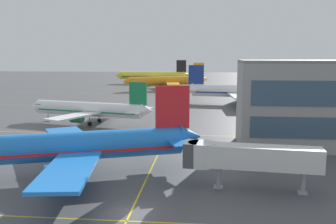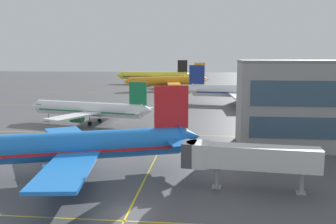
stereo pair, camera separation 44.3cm
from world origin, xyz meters
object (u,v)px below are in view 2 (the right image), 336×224
Objects in this scene: airliner_second_row at (90,109)px; jet_bridge at (239,157)px; airliner_far_right_stand at (154,76)px; airliner_third_row at (244,91)px; airliner_front_gate at (65,147)px; airliner_far_left_stand at (168,81)px.

airliner_second_row is 1.96× the size of jet_bridge.
airliner_far_right_stand reaches higher than airliner_second_row.
airliner_far_right_stand is at bearing 116.61° from airliner_third_row.
airliner_third_row reaches higher than airliner_second_row.
airliner_front_gate is 0.90× the size of airliner_far_right_stand.
airliner_far_left_stand is at bearing 89.47° from airliner_front_gate.
airliner_third_row is 53.99m from airliner_far_left_stand.
airliner_third_row is 79.36m from jet_bridge.
jet_bridge is (31.02, -40.61, 0.63)m from airliner_second_row.
airliner_second_row is 54.57m from airliner_third_row.
airliner_third_row is 2.45× the size of jet_bridge.
airliner_second_row is 0.78× the size of airliner_far_right_stand.
airliner_far_right_stand is 2.50× the size of jet_bridge.
airliner_third_row is 1.06× the size of airliner_far_left_stand.
airliner_second_row is at bearing -135.32° from airliner_third_row.
airliner_second_row is at bearing -96.53° from airliner_far_left_stand.
airliner_far_left_stand is at bearing -72.26° from airliner_far_right_stand.
jet_bridge is (32.80, -159.94, -0.30)m from airliner_far_right_stand.
airliner_front_gate is 22.69m from jet_bridge.
airliner_far_right_stand reaches higher than airliner_third_row.
airliner_far_right_stand reaches higher than airliner_front_gate.
airliner_far_right_stand is (-11.37, 35.55, 0.22)m from airliner_far_left_stand.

